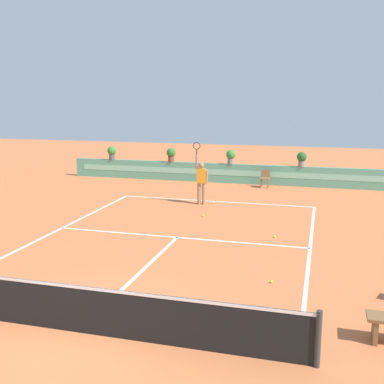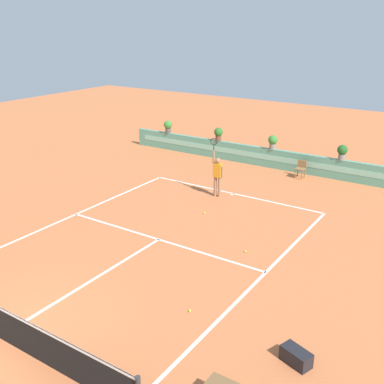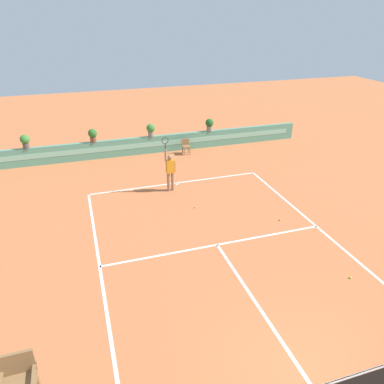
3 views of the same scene
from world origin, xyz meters
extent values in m
plane|color=#C66B3D|center=(0.00, 6.00, 0.00)|extent=(60.00, 60.00, 0.00)
cube|color=white|center=(0.00, 11.89, 0.00)|extent=(8.22, 0.10, 0.01)
cube|color=white|center=(0.00, 6.40, 0.00)|extent=(8.22, 0.10, 0.01)
cube|color=white|center=(0.00, 3.20, 0.00)|extent=(0.10, 6.40, 0.01)
cube|color=white|center=(-4.11, 5.95, 0.00)|extent=(0.10, 11.89, 0.01)
cube|color=white|center=(4.11, 5.95, 0.00)|extent=(0.10, 11.89, 0.01)
cube|color=white|center=(0.00, 11.79, 0.00)|extent=(0.10, 0.20, 0.01)
cube|color=white|center=(0.00, 0.00, 0.92)|extent=(8.82, 0.03, 0.06)
cube|color=#599E84|center=(0.00, 16.39, 0.50)|extent=(18.00, 0.20, 1.00)
cube|color=#87CCB2|center=(0.00, 16.29, 0.55)|extent=(17.10, 0.01, 0.28)
cube|color=olive|center=(-5.79, 1.47, 1.90)|extent=(0.60, 0.06, 0.48)
cube|color=olive|center=(-5.52, 1.20, 1.78)|extent=(0.06, 0.60, 0.04)
cylinder|color=olive|center=(1.47, 15.41, 0.23)|extent=(0.05, 0.05, 0.45)
cylinder|color=olive|center=(1.82, 15.41, 0.23)|extent=(0.05, 0.05, 0.45)
cylinder|color=olive|center=(1.47, 15.77, 0.23)|extent=(0.05, 0.05, 0.45)
cylinder|color=olive|center=(1.82, 15.77, 0.23)|extent=(0.05, 0.05, 0.45)
cube|color=olive|center=(1.65, 15.59, 0.47)|extent=(0.44, 0.44, 0.04)
cube|color=olive|center=(1.65, 15.79, 0.67)|extent=(0.44, 0.04, 0.36)
cylinder|color=#9E7051|center=(-0.34, 11.21, 0.45)|extent=(0.14, 0.14, 0.90)
cylinder|color=#9E7051|center=(-0.54, 11.19, 0.45)|extent=(0.14, 0.14, 0.90)
cube|color=orange|center=(-0.44, 11.20, 1.20)|extent=(0.38, 0.25, 0.60)
sphere|color=#9E7051|center=(-0.44, 11.20, 1.63)|extent=(0.22, 0.22, 0.22)
cylinder|color=#9E7051|center=(-0.64, 11.18, 1.75)|extent=(0.09, 0.09, 0.55)
cylinder|color=black|center=(-0.64, 11.18, 2.17)|extent=(0.04, 0.04, 0.24)
torus|color=#262626|center=(-0.64, 11.18, 2.43)|extent=(0.31, 0.06, 0.31)
cylinder|color=#9E7051|center=(-0.22, 11.22, 1.15)|extent=(0.09, 0.09, 0.50)
sphere|color=#CCE033|center=(3.30, 3.42, 0.03)|extent=(0.07, 0.07, 0.07)
sphere|color=#CCE033|center=(2.99, 7.22, 0.03)|extent=(0.07, 0.07, 0.07)
sphere|color=#CCE033|center=(0.12, 9.23, 0.03)|extent=(0.07, 0.07, 0.07)
cylinder|color=#514C47|center=(-6.87, 16.39, 1.14)|extent=(0.32, 0.32, 0.28)
sphere|color=#387F33|center=(-6.87, 16.39, 1.48)|extent=(0.48, 0.48, 0.48)
cylinder|color=gray|center=(3.34, 16.39, 1.14)|extent=(0.32, 0.32, 0.28)
sphere|color=#235B23|center=(3.34, 16.39, 1.48)|extent=(0.48, 0.48, 0.48)
cylinder|color=gray|center=(-0.22, 16.39, 1.14)|extent=(0.32, 0.32, 0.28)
sphere|color=#387F33|center=(-0.22, 16.39, 1.48)|extent=(0.48, 0.48, 0.48)
cylinder|color=brown|center=(-3.44, 16.39, 1.14)|extent=(0.32, 0.32, 0.28)
sphere|color=#2D6B28|center=(-3.44, 16.39, 1.48)|extent=(0.48, 0.48, 0.48)
camera|label=1|loc=(4.32, -7.40, 4.39)|focal=44.28mm
camera|label=2|loc=(9.03, -5.18, 7.22)|focal=43.28mm
camera|label=3|loc=(-4.21, -3.83, 7.54)|focal=34.74mm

